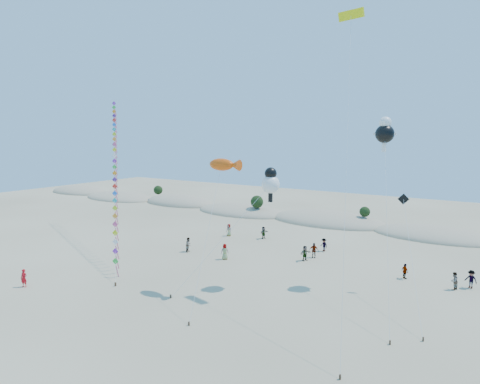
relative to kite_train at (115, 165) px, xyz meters
name	(u,v)px	position (x,y,z in m)	size (l,w,h in m)	color
ground	(90,341)	(18.62, -18.48, -10.08)	(160.00, 160.00, 0.00)	gray
dune_ridge	(333,222)	(19.67, 26.66, -9.97)	(145.30, 11.49, 5.57)	gray
kite_train	(115,165)	(0.00, 0.00, 0.00)	(23.10, 20.17, 19.83)	#3F2D1E
fish_kite	(225,165)	(21.08, -5.89, 1.21)	(3.38, 7.86, 11.86)	#3F2D1E
cartoon_kite_low	(270,182)	(23.95, -2.77, -0.41)	(6.56, 8.16, 11.00)	#3F2D1E
cartoon_kite_high	(385,132)	(32.35, 3.20, 4.07)	(4.59, 12.16, 15.51)	#3F2D1E
parafoil_kite	(351,20)	(29.94, -0.15, 13.21)	(5.69, 14.29, 24.24)	#3F2D1E
dark_kite	(408,230)	(35.23, 0.24, -4.00)	(3.87, 9.25, 8.76)	#3F2D1E
flyer_foreground	(24,278)	(5.15, -15.34, -9.24)	(0.61, 0.40, 1.68)	red
beachgoers	(317,253)	(24.90, 6.78, -9.23)	(32.21, 11.68, 1.80)	slate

